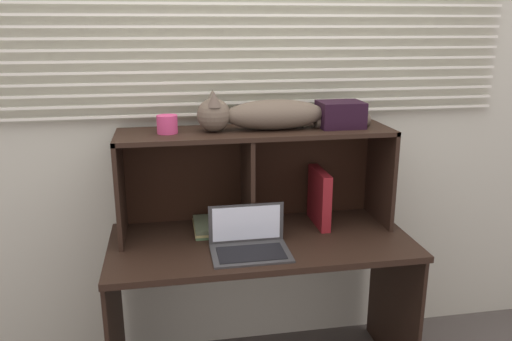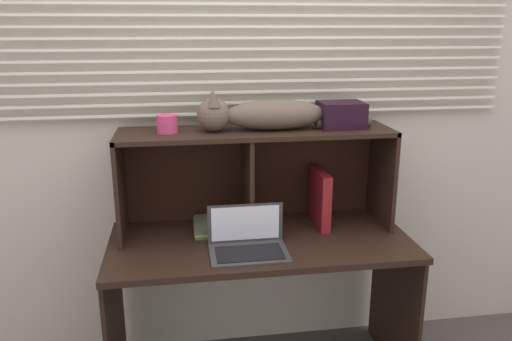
{
  "view_description": "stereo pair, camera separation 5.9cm",
  "coord_description": "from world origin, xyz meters",
  "px_view_note": "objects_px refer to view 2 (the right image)",
  "views": [
    {
      "loc": [
        -0.42,
        -2.02,
        1.76
      ],
      "look_at": [
        0.0,
        0.33,
        1.07
      ],
      "focal_mm": 35.64,
      "sensor_mm": 36.0,
      "label": 1
    },
    {
      "loc": [
        -0.36,
        -2.03,
        1.76
      ],
      "look_at": [
        0.0,
        0.33,
        1.07
      ],
      "focal_mm": 35.64,
      "sensor_mm": 36.0,
      "label": 2
    }
  ],
  "objects_px": {
    "laptop": "(248,243)",
    "storage_box": "(341,115)",
    "book_stack": "(211,226)",
    "binder_upright": "(320,198)",
    "small_basket": "(167,124)",
    "cat": "(263,114)"
  },
  "relations": [
    {
      "from": "cat",
      "to": "storage_box",
      "type": "xyz_separation_m",
      "value": [
        0.38,
        0.0,
        -0.01
      ]
    },
    {
      "from": "small_basket",
      "to": "book_stack",
      "type": "bearing_deg",
      "value": 0.56
    },
    {
      "from": "book_stack",
      "to": "laptop",
      "type": "bearing_deg",
      "value": -60.53
    },
    {
      "from": "storage_box",
      "to": "cat",
      "type": "bearing_deg",
      "value": 180.0
    },
    {
      "from": "binder_upright",
      "to": "book_stack",
      "type": "distance_m",
      "value": 0.57
    },
    {
      "from": "book_stack",
      "to": "binder_upright",
      "type": "bearing_deg",
      "value": -0.19
    },
    {
      "from": "book_stack",
      "to": "small_basket",
      "type": "xyz_separation_m",
      "value": [
        -0.19,
        -0.0,
        0.52
      ]
    },
    {
      "from": "storage_box",
      "to": "laptop",
      "type": "bearing_deg",
      "value": -152.37
    },
    {
      "from": "laptop",
      "to": "book_stack",
      "type": "distance_m",
      "value": 0.3
    },
    {
      "from": "cat",
      "to": "laptop",
      "type": "relative_size",
      "value": 2.41
    },
    {
      "from": "laptop",
      "to": "binder_upright",
      "type": "bearing_deg",
      "value": 32.71
    },
    {
      "from": "cat",
      "to": "storage_box",
      "type": "relative_size",
      "value": 3.97
    },
    {
      "from": "storage_box",
      "to": "binder_upright",
      "type": "bearing_deg",
      "value": 180.0
    },
    {
      "from": "book_stack",
      "to": "small_basket",
      "type": "distance_m",
      "value": 0.56
    },
    {
      "from": "laptop",
      "to": "storage_box",
      "type": "relative_size",
      "value": 1.65
    },
    {
      "from": "laptop",
      "to": "book_stack",
      "type": "bearing_deg",
      "value": 119.47
    },
    {
      "from": "cat",
      "to": "book_stack",
      "type": "bearing_deg",
      "value": 179.59
    },
    {
      "from": "storage_box",
      "to": "small_basket",
      "type": "bearing_deg",
      "value": 180.0
    },
    {
      "from": "laptop",
      "to": "storage_box",
      "type": "height_order",
      "value": "storage_box"
    },
    {
      "from": "laptop",
      "to": "storage_box",
      "type": "bearing_deg",
      "value": 27.63
    },
    {
      "from": "small_basket",
      "to": "storage_box",
      "type": "xyz_separation_m",
      "value": [
        0.84,
        0.0,
        0.02
      ]
    },
    {
      "from": "book_stack",
      "to": "storage_box",
      "type": "xyz_separation_m",
      "value": [
        0.64,
        -0.0,
        0.54
      ]
    }
  ]
}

